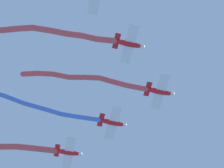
# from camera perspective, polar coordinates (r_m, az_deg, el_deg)

# --- Properties ---
(airplane_lead) EXTENTS (6.14, 4.61, 1.53)m
(airplane_lead) POSITION_cam_1_polar(r_m,az_deg,el_deg) (68.21, 5.97, -0.95)
(airplane_lead) COLOR red
(smoke_trail_lead) EXTENTS (5.52, 18.58, 3.31)m
(smoke_trail_lead) POSITION_cam_1_polar(r_m,az_deg,el_deg) (68.20, -3.52, 0.65)
(smoke_trail_lead) COLOR #DB4C4C
(airplane_left_wing) EXTENTS (6.12, 4.59, 1.53)m
(airplane_left_wing) POSITION_cam_1_polar(r_m,az_deg,el_deg) (70.63, 0.08, -4.80)
(airplane_left_wing) COLOR red
(smoke_trail_left_wing) EXTENTS (2.82, 21.11, 2.75)m
(smoke_trail_left_wing) POSITION_cam_1_polar(r_m,az_deg,el_deg) (70.85, -9.77, -2.54)
(smoke_trail_left_wing) COLOR #4C75DB
(airplane_right_wing) EXTENTS (6.14, 4.61, 1.53)m
(airplane_right_wing) POSITION_cam_1_polar(r_m,az_deg,el_deg) (64.85, 2.16, 5.00)
(airplane_right_wing) COLOR red
(smoke_trail_right_wing) EXTENTS (6.91, 22.07, 1.84)m
(smoke_trail_right_wing) POSITION_cam_1_polar(r_m,az_deg,el_deg) (64.79, -9.57, 6.28)
(smoke_trail_right_wing) COLOR #DB4C4C
(airplane_slot) EXTENTS (6.17, 4.65, 1.53)m
(airplane_slot) POSITION_cam_1_polar(r_m,az_deg,el_deg) (73.79, -5.42, -8.45)
(airplane_slot) COLOR red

